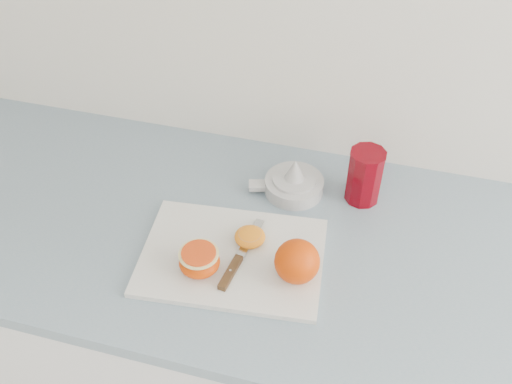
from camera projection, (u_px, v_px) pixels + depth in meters
The scene contains 8 objects.
counter at pixel (303, 363), 1.44m from camera, with size 2.46×0.64×0.89m.
cutting_board at pixel (232, 257), 1.11m from camera, with size 0.35×0.25×0.01m, color silver.
whole_orange at pixel (297, 261), 1.04m from camera, with size 0.08×0.08×0.08m.
half_orange at pixel (199, 261), 1.07m from camera, with size 0.08×0.08×0.05m.
squeezed_shell at pixel (250, 237), 1.13m from camera, with size 0.06×0.06×0.03m.
paring_knife at pixel (234, 266), 1.08m from camera, with size 0.04×0.19×0.01m.
citrus_juicer at pixel (293, 183), 1.25m from camera, with size 0.16×0.13×0.09m.
red_tumbler at pixel (364, 178), 1.21m from camera, with size 0.08×0.08×0.13m.
Camera 1 is at (0.27, 0.93, 1.74)m, focal length 40.00 mm.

